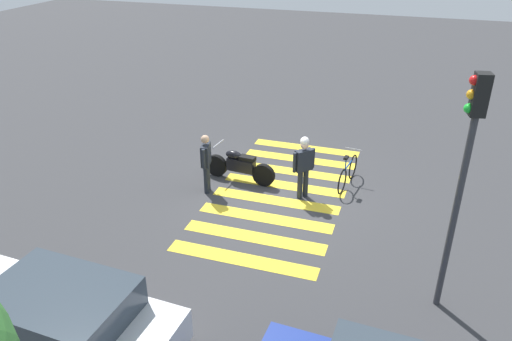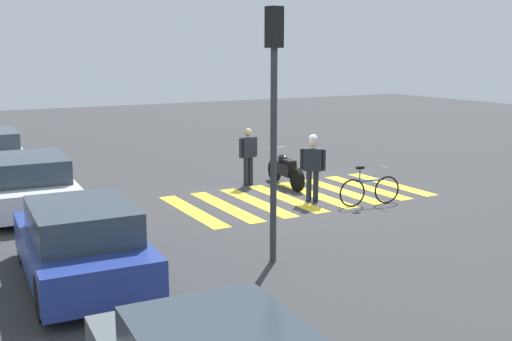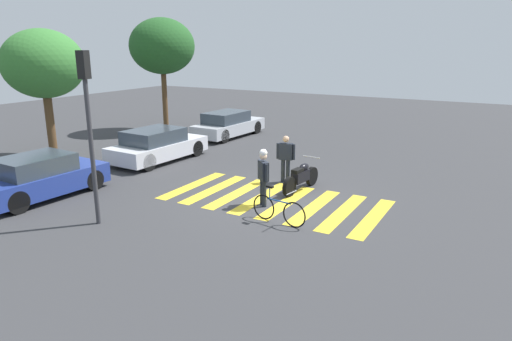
{
  "view_description": "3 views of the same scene",
  "coord_description": "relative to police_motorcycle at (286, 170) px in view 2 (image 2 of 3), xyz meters",
  "views": [
    {
      "loc": [
        -3.07,
        11.49,
        6.68
      ],
      "look_at": [
        0.44,
        0.79,
        0.99
      ],
      "focal_mm": 34.87,
      "sensor_mm": 36.0,
      "label": 1
    },
    {
      "loc": [
        -13.3,
        8.81,
        3.81
      ],
      "look_at": [
        0.37,
        1.15,
        0.75
      ],
      "focal_mm": 42.7,
      "sensor_mm": 36.0,
      "label": 2
    },
    {
      "loc": [
        -12.23,
        -6.23,
        4.74
      ],
      "look_at": [
        0.46,
        0.9,
        0.73
      ],
      "focal_mm": 32.37,
      "sensor_mm": 36.0,
      "label": 3
    }
  ],
  "objects": [
    {
      "name": "ground_plane",
      "position": [
        -1.29,
        0.34,
        -0.46
      ],
      "size": [
        60.0,
        60.0,
        0.0
      ],
      "primitive_type": "plane",
      "color": "#38383A"
    },
    {
      "name": "police_motorcycle",
      "position": [
        0.0,
        0.0,
        0.0
      ],
      "size": [
        2.14,
        0.62,
        1.04
      ],
      "color": "black",
      "rests_on": "ground_plane"
    },
    {
      "name": "leaning_bicycle",
      "position": [
        -2.96,
        -0.65,
        -0.07
      ],
      "size": [
        0.46,
        1.71,
        1.02
      ],
      "color": "black",
      "rests_on": "ground_plane"
    },
    {
      "name": "officer_on_foot",
      "position": [
        -1.92,
        0.38,
        0.55
      ],
      "size": [
        0.48,
        0.51,
        1.76
      ],
      "color": "#1E232D",
      "rests_on": "ground_plane"
    },
    {
      "name": "officer_by_motorcycle",
      "position": [
        0.63,
        0.88,
        0.49
      ],
      "size": [
        0.3,
        0.66,
        1.67
      ],
      "color": "#1E232D",
      "rests_on": "ground_plane"
    },
    {
      "name": "crosswalk_stripes",
      "position": [
        -1.29,
        0.34,
        -0.46
      ],
      "size": [
        3.43,
        6.75,
        0.01
      ],
      "color": "yellow",
      "rests_on": "ground_plane"
    },
    {
      "name": "car_blue_hatchback",
      "position": [
        -4.66,
        6.94,
        0.2
      ],
      "size": [
        4.02,
        1.99,
        1.37
      ],
      "color": "black",
      "rests_on": "ground_plane"
    },
    {
      "name": "car_white_van",
      "position": [
        0.81,
        6.89,
        0.19
      ],
      "size": [
        4.36,
        2.11,
        1.35
      ],
      "color": "black",
      "rests_on": "ground_plane"
    },
    {
      "name": "traffic_light_pole",
      "position": [
        -5.36,
        3.63,
        2.59
      ],
      "size": [
        0.35,
        0.28,
        4.58
      ],
      "color": "#38383D",
      "rests_on": "ground_plane"
    }
  ]
}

